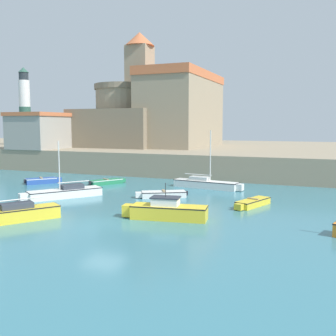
# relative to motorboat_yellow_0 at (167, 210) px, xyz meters

# --- Properties ---
(ground_plane) EXTENTS (200.00, 200.00, 0.00)m
(ground_plane) POSITION_rel_motorboat_yellow_0_xyz_m (-3.19, -2.45, -0.56)
(ground_plane) COLOR teal
(quay_seawall) EXTENTS (120.00, 40.00, 2.72)m
(quay_seawall) POSITION_rel_motorboat_yellow_0_xyz_m (-3.19, 37.24, 0.80)
(quay_seawall) COLOR gray
(quay_seawall) RESTS_ON ground
(motorboat_yellow_0) EXTENTS (5.58, 2.20, 2.34)m
(motorboat_yellow_0) POSITION_rel_motorboat_yellow_0_xyz_m (0.00, 0.00, 0.00)
(motorboat_yellow_0) COLOR yellow
(motorboat_yellow_0) RESTS_ON ground
(sailboat_white_1) EXTENTS (6.89, 2.10, 5.47)m
(sailboat_white_1) POSITION_rel_motorboat_yellow_0_xyz_m (-1.16, 12.70, -0.12)
(sailboat_white_1) COLOR white
(sailboat_white_1) RESTS_ON ground
(dinghy_blue_2) EXTENTS (3.00, 3.30, 0.63)m
(dinghy_blue_2) POSITION_rel_motorboat_yellow_0_xyz_m (-17.60, 9.36, -0.26)
(dinghy_blue_2) COLOR #284C9E
(dinghy_blue_2) RESTS_ON ground
(sailboat_white_3) EXTENTS (4.80, 6.08, 4.68)m
(sailboat_white_3) POSITION_rel_motorboat_yellow_0_xyz_m (-10.65, 3.69, -0.13)
(sailboat_white_3) COLOR white
(sailboat_white_3) RESTS_ON ground
(dinghy_green_6) EXTENTS (2.67, 3.71, 0.56)m
(dinghy_green_6) POSITION_rel_motorboat_yellow_0_xyz_m (-11.18, 11.33, -0.29)
(dinghy_green_6) COLOR #237A4C
(dinghy_green_6) RESTS_ON ground
(sailboat_yellow_7) EXTENTS (4.68, 6.38, 5.00)m
(sailboat_yellow_7) POSITION_rel_motorboat_yellow_0_xyz_m (-8.80, -4.63, -0.07)
(sailboat_yellow_7) COLOR yellow
(sailboat_yellow_7) RESTS_ON ground
(dinghy_white_8) EXTENTS (4.08, 2.87, 0.59)m
(dinghy_white_8) POSITION_rel_motorboat_yellow_0_xyz_m (-3.17, 6.82, -0.28)
(dinghy_white_8) COLOR white
(dinghy_white_8) RESTS_ON ground
(dinghy_yellow_9) EXTENTS (2.16, 3.98, 0.59)m
(dinghy_yellow_9) POSITION_rel_motorboat_yellow_0_xyz_m (4.38, 5.98, -0.28)
(dinghy_yellow_9) COLOR yellow
(dinghy_yellow_9) RESTS_ON ground
(church) EXTENTS (12.12, 17.90, 16.79)m
(church) POSITION_rel_motorboat_yellow_0_xyz_m (-11.87, 33.24, 8.09)
(church) COLOR gray
(church) RESTS_ON quay_seawall
(fortress) EXTENTS (12.46, 12.46, 9.20)m
(fortress) POSITION_rel_motorboat_yellow_0_xyz_m (-19.19, 29.89, 5.69)
(fortress) COLOR #796C57
(fortress) RESTS_ON quay_seawall
(lighthouse) EXTENTS (1.75, 1.75, 12.17)m
(lighthouse) POSITION_rel_motorboat_yellow_0_xyz_m (-35.19, 26.86, 8.05)
(lighthouse) COLOR silver
(lighthouse) RESTS_ON quay_seawall
(harbor_shed_near_wharf) EXTENTS (6.32, 7.04, 4.88)m
(harbor_shed_near_wharf) POSITION_rel_motorboat_yellow_0_xyz_m (-27.19, 20.47, 4.62)
(harbor_shed_near_wharf) COLOR gray
(harbor_shed_near_wharf) RESTS_ON quay_seawall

